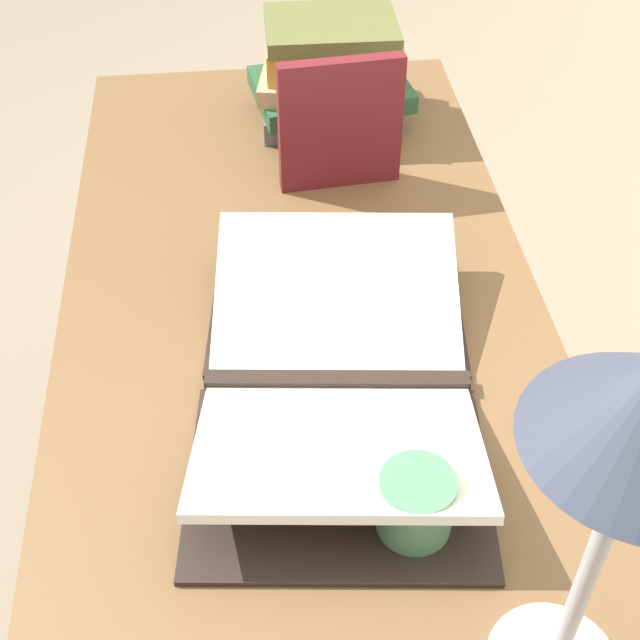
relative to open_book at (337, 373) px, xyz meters
The scene contains 6 objects.
ground_plane 0.81m from the open_book, 164.91° to the right, with size 12.00×12.00×0.00m, color gray.
reading_desk 0.17m from the open_book, 164.91° to the right, with size 1.51×0.68×0.77m.
open_book is the anchor object (origin of this frame).
book_stack_tall 0.67m from the open_book, behind, with size 0.25×0.29×0.19m.
book_standing_upright 0.47m from the open_book, behind, with size 0.04×0.20×0.22m.
coffee_mug 0.23m from the open_book, 15.10° to the left, with size 0.11×0.08×0.09m.
Camera 1 is at (0.87, -0.07, 1.62)m, focal length 50.00 mm.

